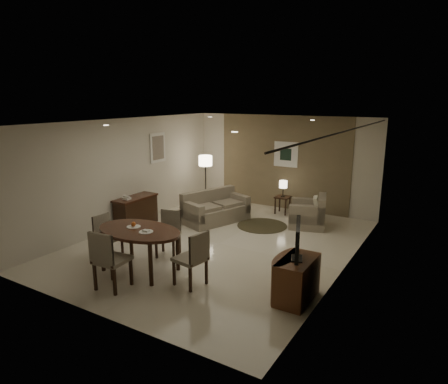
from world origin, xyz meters
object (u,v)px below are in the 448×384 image
Objects in this scene: chair_near at (112,259)px; chair_left at (109,238)px; tv_cabinet at (297,279)px; console_desk at (136,211)px; dining_table at (140,250)px; floor_lamp at (206,181)px; chair_far at (168,234)px; armchair at (308,211)px; side_table at (283,205)px; sofa at (216,207)px; chair_right at (190,258)px.

chair_near is 1.35m from chair_left.
console_desk is at bearing 162.95° from tv_cabinet.
floor_lamp is (-1.44, 4.38, 0.36)m from dining_table.
chair_far is 1.01× the size of armchair.
chair_far is 1.89× the size of side_table.
floor_lamp is at bearing -110.13° from armchair.
sofa is at bearing 40.60° from console_desk.
tv_cabinet is at bearing 0.75° from armchair.
dining_table is 4.97m from side_table.
tv_cabinet is at bearing -64.34° from side_table.
tv_cabinet is 1.83× the size of side_table.
chair_left is (-0.93, -0.73, -0.02)m from chair_far.
chair_left reaches higher than dining_table.
chair_near is 1.19× the size of chair_left.
armchair is at bearing -36.56° from side_table.
chair_left is 0.90× the size of chair_right.
chair_left reaches higher than side_table.
chair_near reaches higher than side_table.
tv_cabinet is 0.91× the size of chair_right.
dining_table is at bearing -93.18° from chair_left.
chair_right is 5.09m from floor_lamp.
chair_left is at bearing -109.92° from side_table.
floor_lamp reaches higher than side_table.
console_desk is 2.77m from dining_table.
chair_left is at bearing -160.36° from chair_far.
side_table is at bearing 80.69° from dining_table.
dining_table reaches higher than tv_cabinet.
sofa is at bearing -84.78° from armchair.
side_table is (0.81, 4.07, -0.22)m from chair_far.
console_desk is 0.69× the size of dining_table.
console_desk is 5.11m from tv_cabinet.
chair_far reaches higher than tv_cabinet.
sofa is (-1.55, 3.29, -0.10)m from chair_right.
armchair is at bearing 66.67° from dining_table.
side_table is (-0.99, 0.74, -0.16)m from armchair.
dining_table reaches higher than armchair.
floor_lamp reaches higher than armchair.
chair_far is 0.60× the size of floor_lamp.
floor_lamp is (-1.43, 3.55, 0.31)m from chair_far.
side_table is at bearing 60.21° from chair_far.
chair_left is at bearing -50.29° from armchair.
chair_left is (-0.93, 0.11, 0.04)m from dining_table.
chair_far is 0.93× the size of chair_right.
dining_table is 1.87× the size of chair_far.
chair_far reaches higher than armchair.
dining_table is 3.53× the size of side_table.
floor_lamp reaches higher than chair_far.
chair_left is (-3.87, -0.36, 0.09)m from tv_cabinet.
console_desk is 4.03m from side_table.
chair_far is 1.18m from chair_left.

